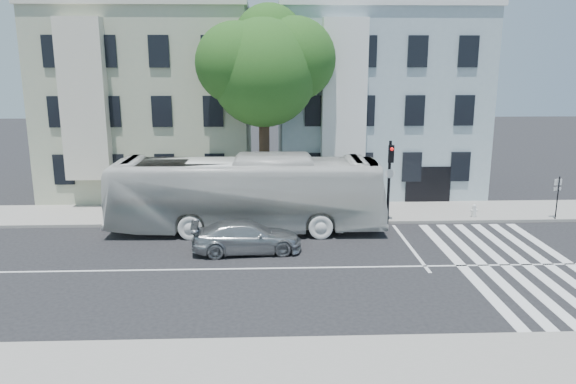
{
  "coord_description": "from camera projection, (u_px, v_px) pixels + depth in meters",
  "views": [
    {
      "loc": [
        0.1,
        -21.21,
        8.18
      ],
      "look_at": [
        1.06,
        3.17,
        2.4
      ],
      "focal_mm": 35.0,
      "sensor_mm": 36.0,
      "label": 1
    }
  ],
  "objects": [
    {
      "name": "traffic_signal",
      "position": [
        390.0,
        171.0,
        27.89
      ],
      "size": [
        0.44,
        0.53,
        4.27
      ],
      "rotation": [
        0.0,
        0.0,
        -0.28
      ],
      "color": "black",
      "rests_on": "ground"
    },
    {
      "name": "ground",
      "position": [
        265.0,
        269.0,
        22.51
      ],
      "size": [
        120.0,
        120.0,
        0.0
      ],
      "primitive_type": "plane",
      "color": "black",
      "rests_on": "ground"
    },
    {
      "name": "sidewalk_far",
      "position": [
        265.0,
        213.0,
        30.27
      ],
      "size": [
        80.0,
        4.0,
        0.15
      ],
      "primitive_type": "cube",
      "color": "gray",
      "rests_on": "ground"
    },
    {
      "name": "building_right",
      "position": [
        373.0,
        102.0,
        36.09
      ],
      "size": [
        12.0,
        10.0,
        11.0
      ],
      "primitive_type": "cube",
      "color": "#97ABB3",
      "rests_on": "ground"
    },
    {
      "name": "street_tree",
      "position": [
        265.0,
        66.0,
        29.2
      ],
      "size": [
        7.3,
        5.9,
        11.1
      ],
      "color": "#2D2116",
      "rests_on": "ground"
    },
    {
      "name": "building_left",
      "position": [
        154.0,
        103.0,
        35.56
      ],
      "size": [
        12.0,
        10.0,
        11.0
      ],
      "primitive_type": "cube",
      "color": "#A2AC90",
      "rests_on": "ground"
    },
    {
      "name": "fire_hydrant",
      "position": [
        474.0,
        210.0,
        29.26
      ],
      "size": [
        0.38,
        0.22,
        0.68
      ],
      "rotation": [
        0.0,
        0.0,
        0.13
      ],
      "color": "silver",
      "rests_on": "sidewalk_far"
    },
    {
      "name": "sedan",
      "position": [
        247.0,
        237.0,
        24.31
      ],
      "size": [
        2.3,
        4.89,
        1.38
      ],
      "primitive_type": "imported",
      "rotation": [
        0.0,
        0.0,
        1.65
      ],
      "color": "#AAADB1",
      "rests_on": "ground"
    },
    {
      "name": "hedge",
      "position": [
        211.0,
        214.0,
        28.6
      ],
      "size": [
        8.54,
        1.43,
        0.7
      ],
      "primitive_type": null,
      "rotation": [
        0.0,
        0.0,
        -0.07
      ],
      "color": "#2E5E1E",
      "rests_on": "sidewalk_far"
    },
    {
      "name": "far_sign_pole",
      "position": [
        558.0,
        192.0,
        28.69
      ],
      "size": [
        0.4,
        0.19,
        2.24
      ],
      "rotation": [
        0.0,
        0.0,
        0.17
      ],
      "color": "black",
      "rests_on": "sidewalk_far"
    },
    {
      "name": "sidewalk_near",
      "position": [
        265.0,
        376.0,
        14.71
      ],
      "size": [
        80.0,
        4.0,
        0.15
      ],
      "primitive_type": "cube",
      "color": "gray",
      "rests_on": "ground"
    },
    {
      "name": "bus",
      "position": [
        247.0,
        194.0,
        27.1
      ],
      "size": [
        3.36,
        13.33,
        3.7
      ],
      "primitive_type": "imported",
      "rotation": [
        0.0,
        0.0,
        1.55
      ],
      "color": "silver",
      "rests_on": "ground"
    }
  ]
}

